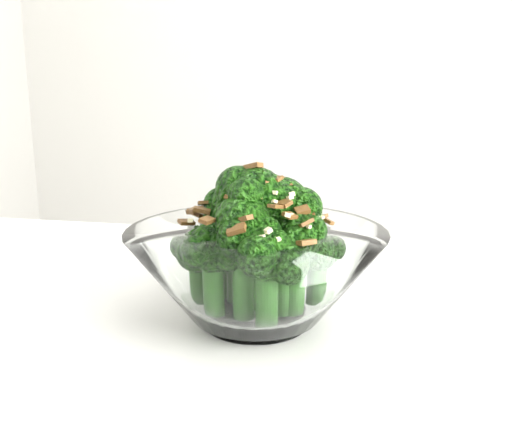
% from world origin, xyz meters
% --- Properties ---
extents(broccoli_dish, '(0.21, 0.21, 0.13)m').
position_xyz_m(broccoli_dish, '(0.04, 0.22, 0.80)').
color(broccoli_dish, white).
rests_on(broccoli_dish, table).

